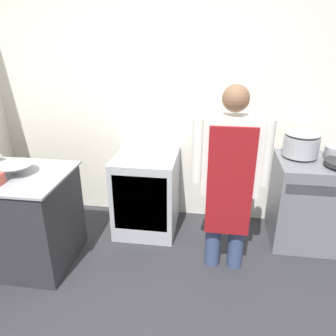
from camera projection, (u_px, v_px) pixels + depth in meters
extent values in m
plane|color=#2D2D33|center=(137.00, 335.00, 2.35)|extent=(14.00, 14.00, 0.00)
cube|color=silver|center=(171.00, 99.00, 3.44)|extent=(8.00, 0.05, 2.70)
cube|color=#2D2D33|center=(13.00, 219.00, 2.98)|extent=(1.06, 0.73, 0.87)
cube|color=#9EA0A8|center=(3.00, 175.00, 2.81)|extent=(1.11, 0.76, 0.02)
cube|color=slate|center=(313.00, 203.00, 3.25)|extent=(0.76, 0.61, 0.87)
cube|color=#9EA0A8|center=(327.00, 191.00, 2.88)|extent=(0.70, 0.03, 0.10)
cube|color=#9EA0A8|center=(313.00, 151.00, 3.34)|extent=(0.76, 0.03, 0.02)
cube|color=#A8ADB2|center=(147.00, 193.00, 3.48)|extent=(0.63, 0.66, 0.84)
cube|color=silver|center=(140.00, 204.00, 3.17)|extent=(0.53, 0.02, 0.59)
cylinder|color=#38476B|center=(214.00, 228.00, 2.94)|extent=(0.14, 0.14, 0.76)
cylinder|color=#38476B|center=(237.00, 230.00, 2.91)|extent=(0.14, 0.14, 0.76)
cube|color=silver|center=(231.00, 155.00, 2.65)|extent=(0.46, 0.22, 0.65)
cube|color=maroon|center=(230.00, 184.00, 2.61)|extent=(0.37, 0.02, 0.94)
cylinder|color=silver|center=(197.00, 150.00, 2.67)|extent=(0.09, 0.09, 0.55)
cylinder|color=silver|center=(267.00, 153.00, 2.60)|extent=(0.09, 0.09, 0.55)
sphere|color=brown|center=(236.00, 98.00, 2.47)|extent=(0.21, 0.21, 0.21)
cone|color=#9EA0A8|center=(15.00, 169.00, 2.78)|extent=(0.32, 0.32, 0.09)
cylinder|color=#9EA0A8|center=(301.00, 146.00, 3.16)|extent=(0.33, 0.33, 0.20)
ellipsoid|color=#9EA0A8|center=(303.00, 134.00, 3.11)|extent=(0.33, 0.33, 0.06)
cylinder|color=#9EA0A8|center=(335.00, 152.00, 3.13)|extent=(0.20, 0.20, 0.10)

